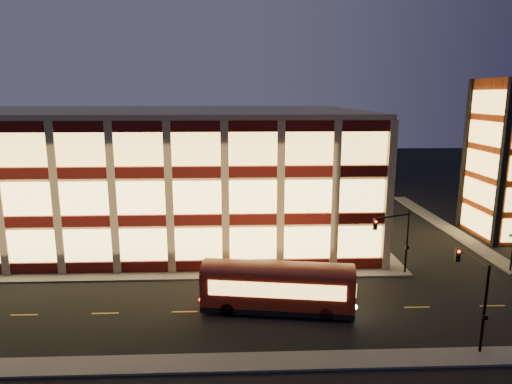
{
  "coord_description": "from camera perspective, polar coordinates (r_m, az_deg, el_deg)",
  "views": [
    {
      "loc": [
        8.09,
        -38.23,
        16.2
      ],
      "look_at": [
        10.03,
        8.0,
        6.3
      ],
      "focal_mm": 32.0,
      "sensor_mm": 36.0,
      "label": 1
    }
  ],
  "objects": [
    {
      "name": "ground",
      "position": [
        42.3,
        -13.48,
        -10.79
      ],
      "size": [
        200.0,
        200.0,
        0.0
      ],
      "primitive_type": "plane",
      "color": "black",
      "rests_on": "ground"
    },
    {
      "name": "sidewalk_office_south",
      "position": [
        43.84,
        -17.15,
        -10.07
      ],
      "size": [
        54.0,
        2.0,
        0.15
      ],
      "primitive_type": "cube",
      "color": "#514F4C",
      "rests_on": "ground"
    },
    {
      "name": "sidewalk_office_east",
      "position": [
        59.43,
        12.25,
        -3.95
      ],
      "size": [
        2.0,
        30.0,
        0.15
      ],
      "primitive_type": "cube",
      "color": "#514F4C",
      "rests_on": "ground"
    },
    {
      "name": "sidewalk_tower_west",
      "position": [
        63.1,
        21.98,
        -3.63
      ],
      "size": [
        2.0,
        30.0,
        0.15
      ],
      "primitive_type": "cube",
      "color": "#514F4C",
      "rests_on": "ground"
    },
    {
      "name": "sidewalk_near",
      "position": [
        31.02,
        -18.27,
        -19.91
      ],
      "size": [
        100.0,
        2.0,
        0.15
      ],
      "primitive_type": "cube",
      "color": "#514F4C",
      "rests_on": "ground"
    },
    {
      "name": "office_building",
      "position": [
        56.94,
        -13.53,
        2.7
      ],
      "size": [
        50.45,
        30.45,
        14.5
      ],
      "color": "tan",
      "rests_on": "ground"
    },
    {
      "name": "traffic_signal_far",
      "position": [
        42.72,
        17.07,
        -4.91
      ],
      "size": [
        3.79,
        1.87,
        6.0
      ],
      "color": "black",
      "rests_on": "ground"
    },
    {
      "name": "traffic_signal_near",
      "position": [
        33.51,
        25.62,
        -10.29
      ],
      "size": [
        0.32,
        4.45,
        6.0
      ],
      "color": "black",
      "rests_on": "ground"
    },
    {
      "name": "trolley_bus",
      "position": [
        35.23,
        2.71,
        -11.45
      ],
      "size": [
        11.72,
        4.56,
        3.87
      ],
      "rotation": [
        0.0,
        0.0,
        -0.15
      ],
      "color": "maroon",
      "rests_on": "ground"
    }
  ]
}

